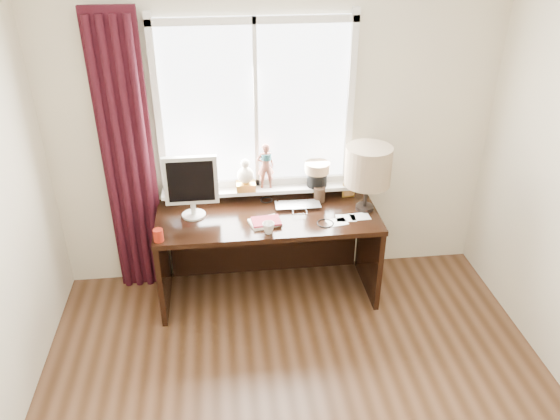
{
  "coord_description": "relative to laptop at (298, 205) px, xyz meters",
  "views": [
    {
      "loc": [
        -0.43,
        -1.98,
        2.82
      ],
      "look_at": [
        -0.05,
        1.25,
        1.0
      ],
      "focal_mm": 35.0,
      "sensor_mm": 36.0,
      "label": 1
    }
  ],
  "objects": [
    {
      "name": "wall_back",
      "position": [
        -0.15,
        0.27,
        0.54
      ],
      "size": [
        3.5,
        0.0,
        2.6
      ],
      "primitive_type": "cube",
      "rotation": [
        1.57,
        0.0,
        0.0
      ],
      "color": "beige",
      "rests_on": "ground"
    },
    {
      "name": "laptop",
      "position": [
        0.0,
        0.0,
        0.0
      ],
      "size": [
        0.36,
        0.23,
        0.03
      ],
      "primitive_type": "imported",
      "rotation": [
        0.0,
        0.0,
        -0.01
      ],
      "color": "silver",
      "rests_on": "desk"
    },
    {
      "name": "mug",
      "position": [
        -0.27,
        -0.36,
        0.03
      ],
      "size": [
        0.12,
        0.12,
        0.09
      ],
      "primitive_type": "imported",
      "rotation": [
        0.0,
        0.0,
        0.61
      ],
      "color": "white",
      "rests_on": "desk"
    },
    {
      "name": "red_cup",
      "position": [
        -1.05,
        -0.38,
        0.03
      ],
      "size": [
        0.07,
        0.07,
        0.09
      ],
      "primitive_type": "cylinder",
      "color": "maroon",
      "rests_on": "desk"
    },
    {
      "name": "window",
      "position": [
        -0.3,
        0.22,
        0.54
      ],
      "size": [
        1.52,
        0.22,
        1.4
      ],
      "color": "white",
      "rests_on": "ground"
    },
    {
      "name": "curtain",
      "position": [
        -1.28,
        0.18,
        0.35
      ],
      "size": [
        0.38,
        0.09,
        2.25
      ],
      "color": "black",
      "rests_on": "floor"
    },
    {
      "name": "desk",
      "position": [
        -0.25,
        -0.0,
        -0.26
      ],
      "size": [
        1.7,
        0.7,
        0.75
      ],
      "color": "black",
      "rests_on": "floor"
    },
    {
      "name": "monitor",
      "position": [
        -0.81,
        -0.05,
        0.26
      ],
      "size": [
        0.4,
        0.18,
        0.49
      ],
      "color": "beige",
      "rests_on": "desk"
    },
    {
      "name": "notebook_stack",
      "position": [
        -0.28,
        -0.23,
        0.0
      ],
      "size": [
        0.25,
        0.21,
        0.03
      ],
      "color": "beige",
      "rests_on": "desk"
    },
    {
      "name": "brush_holder",
      "position": [
        0.18,
        0.08,
        0.05
      ],
      "size": [
        0.09,
        0.09,
        0.25
      ],
      "color": "black",
      "rests_on": "desk"
    },
    {
      "name": "icon_frame",
      "position": [
        0.43,
        0.12,
        0.05
      ],
      "size": [
        0.1,
        0.02,
        0.13
      ],
      "color": "gold",
      "rests_on": "desk"
    },
    {
      "name": "table_lamp",
      "position": [
        0.51,
        -0.09,
        0.35
      ],
      "size": [
        0.35,
        0.35,
        0.52
      ],
      "color": "black",
      "rests_on": "desk"
    },
    {
      "name": "loose_papers",
      "position": [
        0.34,
        -0.23,
        -0.01
      ],
      "size": [
        0.35,
        0.19,
        0.0
      ],
      "color": "white",
      "rests_on": "desk"
    },
    {
      "name": "desk_cables",
      "position": [
        0.04,
        -0.08,
        -0.01
      ],
      "size": [
        0.54,
        0.56,
        0.01
      ],
      "color": "black",
      "rests_on": "desk"
    }
  ]
}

